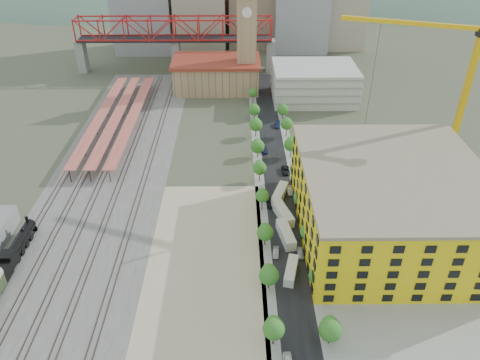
{
  "coord_description": "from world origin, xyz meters",
  "views": [
    {
      "loc": [
        3.38,
        -115.71,
        76.91
      ],
      "look_at": [
        4.4,
        -10.13,
        10.0
      ],
      "focal_mm": 35.0,
      "sensor_mm": 36.0,
      "label": 1
    }
  ],
  "objects_px": {
    "tower_crane": "(457,74)",
    "construction_building": "(390,202)",
    "clock_tower": "(247,24)",
    "locomotive": "(15,251)",
    "site_trailer_c": "(283,213)",
    "site_trailer_d": "(280,194)",
    "site_trailer_b": "(286,235)",
    "site_trailer_a": "(291,271)"
  },
  "relations": [
    {
      "from": "tower_crane",
      "to": "construction_building",
      "type": "bearing_deg",
      "value": -128.69
    },
    {
      "from": "clock_tower",
      "to": "locomotive",
      "type": "height_order",
      "value": "clock_tower"
    },
    {
      "from": "site_trailer_c",
      "to": "site_trailer_d",
      "type": "height_order",
      "value": "site_trailer_c"
    },
    {
      "from": "construction_building",
      "to": "tower_crane",
      "type": "bearing_deg",
      "value": 51.31
    },
    {
      "from": "site_trailer_d",
      "to": "site_trailer_b",
      "type": "bearing_deg",
      "value": -70.4
    },
    {
      "from": "construction_building",
      "to": "site_trailer_a",
      "type": "bearing_deg",
      "value": -148.98
    },
    {
      "from": "clock_tower",
      "to": "site_trailer_b",
      "type": "distance_m",
      "value": 106.54
    },
    {
      "from": "site_trailer_b",
      "to": "tower_crane",
      "type": "bearing_deg",
      "value": 22.13
    },
    {
      "from": "locomotive",
      "to": "tower_crane",
      "type": "xyz_separation_m",
      "value": [
        114.4,
        37.36,
        30.41
      ]
    },
    {
      "from": "site_trailer_a",
      "to": "site_trailer_c",
      "type": "relative_size",
      "value": 0.86
    },
    {
      "from": "construction_building",
      "to": "tower_crane",
      "type": "relative_size",
      "value": 0.96
    },
    {
      "from": "construction_building",
      "to": "site_trailer_b",
      "type": "height_order",
      "value": "construction_building"
    },
    {
      "from": "locomotive",
      "to": "site_trailer_c",
      "type": "xyz_separation_m",
      "value": [
        66.0,
        15.82,
        -0.83
      ]
    },
    {
      "from": "locomotive",
      "to": "tower_crane",
      "type": "bearing_deg",
      "value": 18.09
    },
    {
      "from": "clock_tower",
      "to": "construction_building",
      "type": "bearing_deg",
      "value": -71.22
    },
    {
      "from": "construction_building",
      "to": "tower_crane",
      "type": "xyz_separation_m",
      "value": [
        22.4,
        27.97,
        23.26
      ]
    },
    {
      "from": "clock_tower",
      "to": "site_trailer_b",
      "type": "height_order",
      "value": "clock_tower"
    },
    {
      "from": "clock_tower",
      "to": "tower_crane",
      "type": "xyz_separation_m",
      "value": [
        56.4,
        -72.02,
        3.97
      ]
    },
    {
      "from": "construction_building",
      "to": "site_trailer_d",
      "type": "relative_size",
      "value": 5.14
    },
    {
      "from": "site_trailer_b",
      "to": "construction_building",
      "type": "bearing_deg",
      "value": -4.33
    },
    {
      "from": "locomotive",
      "to": "site_trailer_d",
      "type": "bearing_deg",
      "value": 21.13
    },
    {
      "from": "construction_building",
      "to": "site_trailer_c",
      "type": "distance_m",
      "value": 27.95
    },
    {
      "from": "construction_building",
      "to": "site_trailer_b",
      "type": "xyz_separation_m",
      "value": [
        -26.0,
        -2.68,
        -8.0
      ]
    },
    {
      "from": "site_trailer_c",
      "to": "construction_building",
      "type": "bearing_deg",
      "value": -30.86
    },
    {
      "from": "locomotive",
      "to": "site_trailer_d",
      "type": "xyz_separation_m",
      "value": [
        66.0,
        25.5,
        -0.91
      ]
    },
    {
      "from": "tower_crane",
      "to": "site_trailer_a",
      "type": "height_order",
      "value": "tower_crane"
    },
    {
      "from": "site_trailer_b",
      "to": "site_trailer_c",
      "type": "relative_size",
      "value": 0.99
    },
    {
      "from": "clock_tower",
      "to": "tower_crane",
      "type": "bearing_deg",
      "value": -51.93
    },
    {
      "from": "tower_crane",
      "to": "site_trailer_c",
      "type": "distance_m",
      "value": 61.51
    },
    {
      "from": "locomotive",
      "to": "site_trailer_a",
      "type": "height_order",
      "value": "locomotive"
    },
    {
      "from": "clock_tower",
      "to": "site_trailer_a",
      "type": "xyz_separation_m",
      "value": [
        8.0,
        -115.63,
        -27.48
      ]
    },
    {
      "from": "construction_building",
      "to": "site_trailer_c",
      "type": "xyz_separation_m",
      "value": [
        -26.0,
        6.43,
        -7.99
      ]
    },
    {
      "from": "site_trailer_a",
      "to": "site_trailer_c",
      "type": "distance_m",
      "value": 22.07
    },
    {
      "from": "clock_tower",
      "to": "site_trailer_d",
      "type": "relative_size",
      "value": 5.29
    },
    {
      "from": "construction_building",
      "to": "site_trailer_a",
      "type": "relative_size",
      "value": 5.68
    },
    {
      "from": "site_trailer_a",
      "to": "site_trailer_b",
      "type": "height_order",
      "value": "site_trailer_b"
    },
    {
      "from": "tower_crane",
      "to": "site_trailer_b",
      "type": "relative_size",
      "value": 5.15
    },
    {
      "from": "site_trailer_b",
      "to": "site_trailer_d",
      "type": "xyz_separation_m",
      "value": [
        0.0,
        18.79,
        -0.06
      ]
    },
    {
      "from": "construction_building",
      "to": "site_trailer_a",
      "type": "distance_m",
      "value": 31.42
    },
    {
      "from": "locomotive",
      "to": "site_trailer_b",
      "type": "relative_size",
      "value": 2.35
    },
    {
      "from": "tower_crane",
      "to": "site_trailer_d",
      "type": "distance_m",
      "value": 58.86
    },
    {
      "from": "locomotive",
      "to": "site_trailer_b",
      "type": "xyz_separation_m",
      "value": [
        66.0,
        6.71,
        -0.85
      ]
    }
  ]
}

